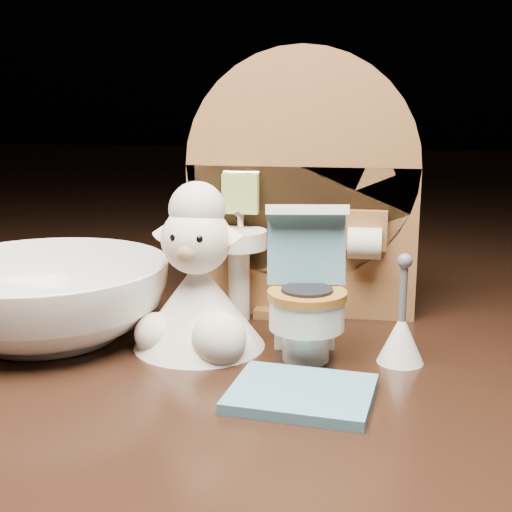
# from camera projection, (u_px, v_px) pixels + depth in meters

# --- Properties ---
(backdrop_panel) EXTENTS (0.13, 0.05, 0.15)m
(backdrop_panel) POSITION_uv_depth(u_px,v_px,m) (300.00, 201.00, 0.40)
(backdrop_panel) COLOR brown
(backdrop_panel) RESTS_ON ground
(toy_toilet) EXTENTS (0.04, 0.05, 0.07)m
(toy_toilet) POSITION_uv_depth(u_px,v_px,m) (306.00, 301.00, 0.35)
(toy_toilet) COLOR white
(toy_toilet) RESTS_ON ground
(bath_mat) EXTENTS (0.06, 0.06, 0.00)m
(bath_mat) POSITION_uv_depth(u_px,v_px,m) (301.00, 393.00, 0.30)
(bath_mat) COLOR teal
(bath_mat) RESTS_ON ground
(toilet_brush) EXTENTS (0.02, 0.02, 0.05)m
(toilet_brush) POSITION_uv_depth(u_px,v_px,m) (401.00, 334.00, 0.34)
(toilet_brush) COLOR white
(toilet_brush) RESTS_ON ground
(plush_lamb) EXTENTS (0.07, 0.07, 0.09)m
(plush_lamb) POSITION_uv_depth(u_px,v_px,m) (198.00, 290.00, 0.35)
(plush_lamb) COLOR silver
(plush_lamb) RESTS_ON ground
(ceramic_bowl) EXTENTS (0.15, 0.15, 0.04)m
(ceramic_bowl) POSITION_uv_depth(u_px,v_px,m) (47.00, 300.00, 0.37)
(ceramic_bowl) COLOR white
(ceramic_bowl) RESTS_ON ground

